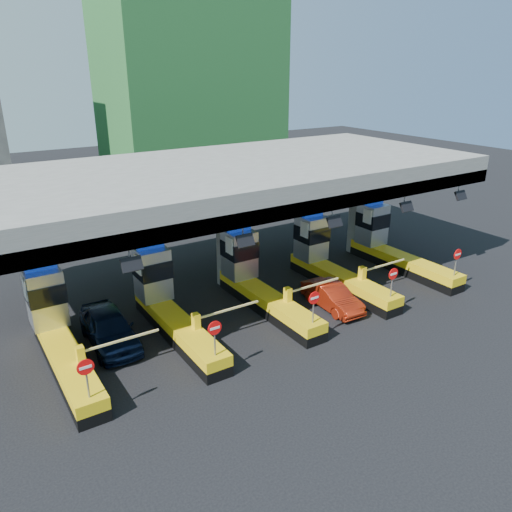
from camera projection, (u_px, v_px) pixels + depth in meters
ground at (257, 304)px, 26.49m from camera, size 120.00×120.00×0.00m
toll_canopy at (228, 180)px, 26.55m from camera, size 28.00×12.09×7.00m
toll_lane_far_left at (56, 329)px, 21.15m from camera, size 4.43×8.00×4.16m
toll_lane_left at (166, 301)px, 23.68m from camera, size 4.43×8.00×4.16m
toll_lane_center at (255, 278)px, 26.21m from camera, size 4.43×8.00×4.16m
toll_lane_right at (327, 259)px, 28.74m from camera, size 4.43×8.00×4.16m
toll_lane_far_right at (389, 244)px, 31.27m from camera, size 4.43×8.00×4.16m
bg_building_scaffold at (188, 43)px, 52.65m from camera, size 18.00×12.00×28.00m
van at (109, 328)px, 22.44m from camera, size 2.05×4.82×1.62m
red_car at (332, 296)px, 25.88m from camera, size 1.58×3.98×1.29m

